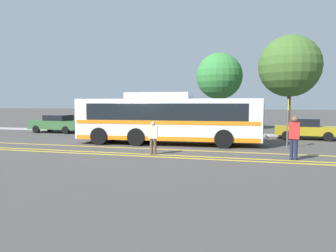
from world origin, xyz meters
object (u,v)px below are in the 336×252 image
object	(u,v)px
transit_bus	(168,118)
parked_car_0	(58,124)
parked_car_1	(120,125)
pedestrian_1	(294,135)
parked_car_3	(306,129)
tree_1	(219,76)
bus_stop_sign	(288,117)
parked_car_2	(207,126)
tree_2	(290,66)
pedestrian_0	(153,136)

from	to	relation	value
transit_bus	parked_car_0	xyz separation A→B (m)	(-10.67, 4.77, -0.78)
parked_car_1	pedestrian_1	size ratio (longest dim) A/B	2.66
parked_car_0	parked_car_3	distance (m)	18.80
transit_bus	tree_1	size ratio (longest dim) A/B	1.62
parked_car_3	bus_stop_sign	world-z (taller)	bus_stop_sign
parked_car_2	parked_car_3	bearing A→B (deg)	95.52
parked_car_1	parked_car_3	bearing A→B (deg)	93.68
parked_car_2	parked_car_3	world-z (taller)	parked_car_2
tree_1	tree_2	world-z (taller)	tree_2
parked_car_0	parked_car_3	size ratio (longest dim) A/B	1.11
parked_car_3	tree_2	distance (m)	6.92
transit_bus	parked_car_0	distance (m)	11.72
pedestrian_0	parked_car_3	bearing A→B (deg)	-141.29
parked_car_3	tree_1	xyz separation A→B (m)	(-6.46, 5.84, 4.05)
pedestrian_0	pedestrian_1	distance (m)	6.16
pedestrian_1	tree_1	distance (m)	15.73
pedestrian_1	tree_1	world-z (taller)	tree_1
pedestrian_1	tree_2	distance (m)	14.39
parked_car_2	pedestrian_1	world-z (taller)	pedestrian_1
parked_car_2	tree_2	world-z (taller)	tree_2
pedestrian_0	parked_car_0	bearing A→B (deg)	-48.58
pedestrian_1	bus_stop_sign	size ratio (longest dim) A/B	0.70
parked_car_2	pedestrian_0	world-z (taller)	parked_car_2
transit_bus	bus_stop_sign	distance (m)	6.59
tree_2	bus_stop_sign	bearing A→B (deg)	-94.70
parked_car_0	tree_1	size ratio (longest dim) A/B	0.66
transit_bus	pedestrian_0	size ratio (longest dim) A/B	7.08
parked_car_0	pedestrian_0	xyz separation A→B (m)	(11.11, -8.76, 0.14)
parked_car_0	pedestrian_1	bearing A→B (deg)	-114.55
parked_car_1	transit_bus	bearing A→B (deg)	50.49
parked_car_1	tree_1	world-z (taller)	tree_1
parked_car_0	pedestrian_1	world-z (taller)	pedestrian_1
transit_bus	tree_1	bearing A→B (deg)	167.07
transit_bus	parked_car_3	bearing A→B (deg)	116.85
parked_car_0	pedestrian_1	size ratio (longest dim) A/B	2.44
transit_bus	parked_car_3	world-z (taller)	transit_bus
pedestrian_1	tree_2	xyz separation A→B (m)	(0.83, 13.71, 4.30)
parked_car_1	parked_car_2	world-z (taller)	parked_car_2
transit_bus	tree_2	bearing A→B (deg)	139.17
parked_car_2	tree_1	world-z (taller)	tree_1
transit_bus	parked_car_1	bearing A→B (deg)	-136.29
transit_bus	bus_stop_sign	bearing A→B (deg)	85.49
parked_car_1	parked_car_3	distance (m)	13.24
bus_stop_sign	tree_1	size ratio (longest dim) A/B	0.39
parked_car_1	parked_car_2	size ratio (longest dim) A/B	1.08
parked_car_0	transit_bus	bearing A→B (deg)	-112.28
pedestrian_1	tree_2	bearing A→B (deg)	96.23
parked_car_1	pedestrian_1	xyz separation A→B (m)	(11.70, -8.41, 0.32)
parked_car_1	parked_car_2	distance (m)	6.70
bus_stop_sign	tree_1	distance (m)	12.23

